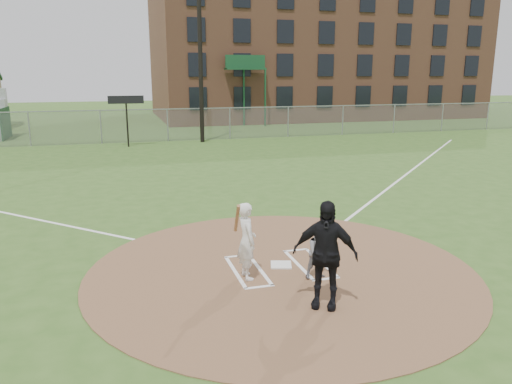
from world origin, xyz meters
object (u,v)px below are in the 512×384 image
object	(u,v)px
home_plate	(281,265)
batter_at_plate	(247,241)
catcher	(319,252)
umpire	(325,254)

from	to	relation	value
home_plate	batter_at_plate	world-z (taller)	batter_at_plate
catcher	batter_at_plate	xyz separation A→B (m)	(-1.43, 0.41, 0.26)
batter_at_plate	home_plate	bearing A→B (deg)	25.80
batter_at_plate	catcher	bearing A→B (deg)	-15.89
catcher	batter_at_plate	size ratio (longest dim) A/B	0.63
umpire	batter_at_plate	world-z (taller)	umpire
catcher	umpire	bearing A→B (deg)	-113.98
home_plate	umpire	bearing A→B (deg)	-86.83
catcher	home_plate	bearing A→B (deg)	116.35
umpire	batter_at_plate	xyz separation A→B (m)	(-1.02, 1.63, -0.18)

